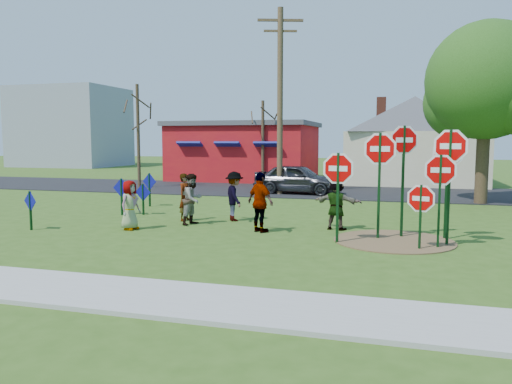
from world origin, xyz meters
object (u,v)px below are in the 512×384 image
person_b (185,197)px  leafy_tree (489,87)px  person_a (130,205)px  suv (297,179)px  stop_sign_c (450,160)px  stop_sign_d (447,163)px  utility_pole (280,98)px  stop_sign_b (404,152)px  stop_sign_a (338,177)px

person_b → leafy_tree: size_ratio=0.21×
person_a → leafy_tree: (11.32, 9.42, 4.14)m
suv → person_b: bearing=173.6°
stop_sign_c → stop_sign_d: size_ratio=1.08×
person_a → suv: suv is taller
stop_sign_c → utility_pole: size_ratio=0.35×
stop_sign_b → suv: stop_sign_b is taller
utility_pole → leafy_tree: utility_pole is taller
stop_sign_c → person_a: (-9.05, -0.19, -1.46)m
stop_sign_a → leafy_tree: (5.04, 9.69, 3.14)m
stop_sign_a → suv: stop_sign_a is taller
suv → leafy_tree: leafy_tree is taller
person_b → suv: (2.02, 9.18, -0.02)m
stop_sign_a → suv: (-3.31, 11.44, -0.97)m
person_b → stop_sign_b: bearing=-85.0°
person_a → stop_sign_b: bearing=-72.3°
stop_sign_a → stop_sign_b: stop_sign_b is taller
suv → leafy_tree: 9.47m
person_b → utility_pole: size_ratio=0.18×
stop_sign_b → person_b: 7.22m
person_a → suv: bearing=-4.4°
stop_sign_b → stop_sign_d: stop_sign_b is taller
stop_sign_d → stop_sign_a: bearing=-159.7°
stop_sign_b → utility_pole: size_ratio=0.36×
person_b → utility_pole: 9.62m
person_a → leafy_tree: size_ratio=0.20×
stop_sign_c → stop_sign_b: bearing=160.6°
suv → leafy_tree: size_ratio=0.57×
stop_sign_c → leafy_tree: 9.88m
stop_sign_c → utility_pole: utility_pole is taller
utility_pole → stop_sign_b: bearing=-59.2°
stop_sign_b → stop_sign_d: bearing=-18.1°
person_a → person_b: bearing=-14.7°
stop_sign_d → suv: (-6.10, 10.13, -1.32)m
stop_sign_a → stop_sign_d: 3.10m
suv → stop_sign_b: bearing=-148.0°
person_b → leafy_tree: bearing=-41.4°
suv → leafy_tree: (8.35, -1.76, 4.11)m
stop_sign_a → utility_pole: (-4.11, 10.95, 3.00)m
stop_sign_d → suv: stop_sign_d is taller
person_a → utility_pole: (2.16, 10.68, 4.00)m
stop_sign_b → stop_sign_c: (1.13, -0.82, -0.17)m
leafy_tree → suv: bearing=168.1°
stop_sign_a → leafy_tree: leafy_tree is taller
stop_sign_d → utility_pole: size_ratio=0.32×
stop_sign_b → stop_sign_c: bearing=-56.2°
leafy_tree → stop_sign_b: bearing=-112.0°
stop_sign_c → leafy_tree: bearing=92.8°
leafy_tree → utility_pole: bearing=172.2°
stop_sign_c → suv: stop_sign_c is taller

